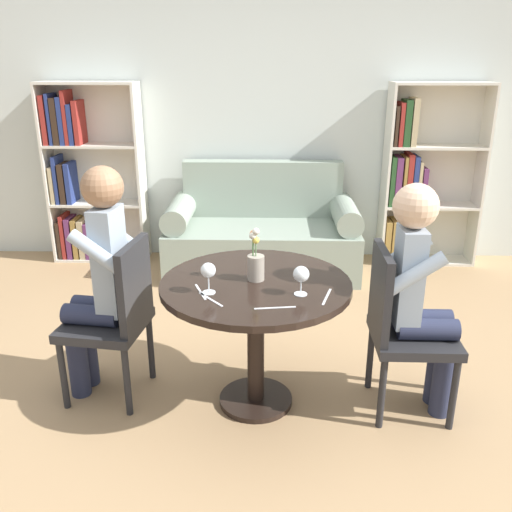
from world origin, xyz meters
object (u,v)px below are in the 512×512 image
(person_left, at_px, (99,278))
(bookshelf_right, at_px, (418,181))
(chair_left, at_px, (117,314))
(wine_glass_right, at_px, (301,275))
(bookshelf_left, at_px, (84,175))
(flower_vase, at_px, (255,262))
(person_right, at_px, (421,293))
(wine_glass_left, at_px, (208,271))
(chair_right, at_px, (401,325))
(couch, at_px, (262,236))

(person_left, bearing_deg, bookshelf_right, 142.43)
(chair_left, relative_size, wine_glass_right, 6.26)
(wine_glass_right, bearing_deg, bookshelf_right, 64.29)
(bookshelf_left, xyz_separation_m, flower_vase, (1.61, -2.23, 0.02))
(wine_glass_right, distance_m, flower_vase, 0.28)
(bookshelf_right, distance_m, flower_vase, 2.63)
(person_right, bearing_deg, wine_glass_left, 97.19)
(person_right, bearing_deg, flower_vase, 87.36)
(wine_glass_left, relative_size, wine_glass_right, 1.07)
(wine_glass_left, bearing_deg, chair_right, 7.43)
(chair_right, relative_size, person_left, 0.70)
(couch, xyz_separation_m, flower_vase, (-0.00, -1.97, 0.50))
(bookshelf_right, xyz_separation_m, chair_right, (-0.63, -2.28, -0.25))
(chair_right, xyz_separation_m, person_left, (-1.58, 0.10, 0.20))
(couch, bearing_deg, wine_glass_right, -84.15)
(person_left, distance_m, wine_glass_right, 1.08)
(chair_right, bearing_deg, flower_vase, 87.09)
(bookshelf_right, distance_m, wine_glass_right, 2.68)
(wine_glass_right, bearing_deg, couch, 95.85)
(chair_left, distance_m, wine_glass_left, 0.66)
(couch, xyz_separation_m, person_right, (0.83, -2.01, 0.37))
(couch, distance_m, bookshelf_right, 1.47)
(bookshelf_right, relative_size, person_left, 1.23)
(couch, height_order, flower_vase, flower_vase)
(person_left, xyz_separation_m, wine_glass_right, (1.05, -0.24, 0.12))
(chair_left, xyz_separation_m, chair_right, (1.49, -0.08, 0.00))
(person_right, relative_size, wine_glass_left, 8.03)
(chair_right, bearing_deg, wine_glass_right, 104.58)
(bookshelf_left, bearing_deg, chair_left, -68.50)
(bookshelf_left, height_order, chair_right, bookshelf_left)
(couch, distance_m, wine_glass_right, 2.21)
(flower_vase, bearing_deg, bookshelf_right, 58.25)
(person_left, height_order, wine_glass_right, person_left)
(bookshelf_left, distance_m, person_left, 2.31)
(person_left, bearing_deg, chair_left, 84.50)
(bookshelf_left, height_order, wine_glass_left, bookshelf_left)
(couch, relative_size, chair_right, 1.82)
(wine_glass_right, bearing_deg, wine_glass_left, 179.12)
(bookshelf_right, relative_size, person_right, 1.29)
(couch, xyz_separation_m, chair_right, (0.75, -2.01, 0.18))
(bookshelf_left, distance_m, chair_right, 3.29)
(chair_left, distance_m, flower_vase, 0.81)
(bookshelf_left, bearing_deg, person_left, -70.25)
(couch, distance_m, chair_left, 2.08)
(bookshelf_right, bearing_deg, chair_right, -105.53)
(chair_left, bearing_deg, wine_glass_left, 76.28)
(couch, bearing_deg, chair_left, -111.21)
(person_left, xyz_separation_m, person_right, (1.66, -0.10, -0.02))
(bookshelf_right, xyz_separation_m, wine_glass_left, (-1.60, -2.40, 0.08))
(flower_vase, bearing_deg, couch, 89.94)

